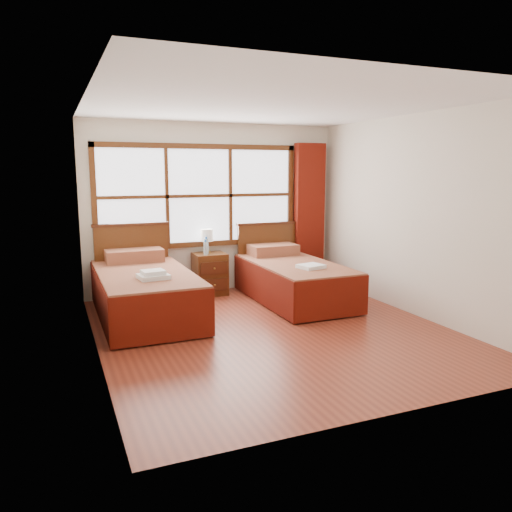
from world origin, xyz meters
name	(u,v)px	position (x,y,z in m)	size (l,w,h in m)	color
floor	(273,330)	(0.00, 0.00, 0.00)	(4.50, 4.50, 0.00)	brown
ceiling	(275,105)	(0.00, 0.00, 2.60)	(4.50, 4.50, 0.00)	white
wall_back	(214,208)	(0.00, 2.25, 1.30)	(4.00, 4.00, 0.00)	silver
wall_left	(92,230)	(-2.00, 0.00, 1.30)	(4.50, 4.50, 0.00)	silver
wall_right	(414,216)	(2.00, 0.00, 1.30)	(4.50, 4.50, 0.00)	silver
window	(199,196)	(-0.25, 2.21, 1.50)	(3.16, 0.06, 1.56)	white
curtain	(309,214)	(1.60, 2.11, 1.17)	(0.50, 0.16, 2.30)	maroon
bed_left	(144,290)	(-1.30, 1.20, 0.34)	(1.16, 2.25, 1.13)	#3F1C0D
bed_right	(293,278)	(0.85, 1.20, 0.32)	(1.09, 2.11, 1.06)	#3F1C0D
nightstand	(210,274)	(-0.17, 1.99, 0.32)	(0.48, 0.47, 0.64)	#4E2811
towels_left	(153,275)	(-1.28, 0.67, 0.65)	(0.38, 0.34, 0.10)	white
towels_right	(311,266)	(0.87, 0.69, 0.59)	(0.38, 0.34, 0.05)	white
lamp	(207,236)	(-0.17, 2.09, 0.89)	(0.19, 0.19, 0.36)	gold
bottle_near	(206,248)	(-0.26, 1.89, 0.74)	(0.06, 0.06, 0.22)	#A2C2D0
bottle_far	(206,246)	(-0.22, 1.98, 0.76)	(0.07, 0.07, 0.26)	#A2C2D0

